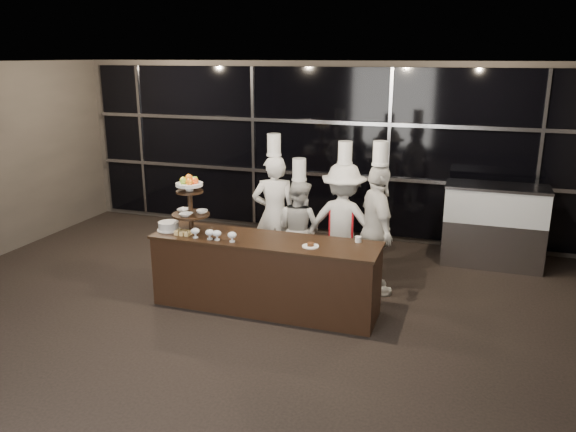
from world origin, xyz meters
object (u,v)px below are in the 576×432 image
(chef_c, at_px, (343,223))
(chef_a, at_px, (274,213))
(buffet_counter, at_px, (265,274))
(layer_cake, at_px, (169,226))
(display_case, at_px, (494,221))
(chef_b, at_px, (299,228))
(chef_d, at_px, (377,229))
(display_stand, at_px, (190,199))

(chef_c, bearing_deg, chef_a, -179.60)
(buffet_counter, bearing_deg, layer_cake, -177.80)
(display_case, xyz_separation_m, chef_b, (-2.64, -1.37, 0.04))
(chef_a, relative_size, chef_d, 1.00)
(display_case, bearing_deg, chef_c, -146.74)
(chef_a, bearing_deg, chef_b, -5.68)
(display_stand, bearing_deg, chef_d, 22.68)
(chef_a, distance_m, chef_b, 0.42)
(display_case, relative_size, chef_b, 0.85)
(display_stand, bearing_deg, layer_cake, -170.56)
(buffet_counter, xyz_separation_m, display_stand, (-1.00, -0.00, 0.87))
(display_case, bearing_deg, display_stand, -145.66)
(display_stand, distance_m, chef_c, 2.15)
(display_case, distance_m, chef_d, 2.20)
(display_case, bearing_deg, chef_b, -152.66)
(layer_cake, distance_m, display_case, 4.78)
(buffet_counter, bearing_deg, chef_b, 86.52)
(chef_c, bearing_deg, chef_d, -29.05)
(display_stand, distance_m, chef_d, 2.45)
(buffet_counter, xyz_separation_m, chef_a, (-0.31, 1.21, 0.43))
(display_stand, bearing_deg, display_case, 34.34)
(display_stand, distance_m, chef_b, 1.70)
(layer_cake, height_order, chef_c, chef_c)
(buffet_counter, xyz_separation_m, chef_b, (0.07, 1.17, 0.26))
(chef_d, bearing_deg, chef_b, 168.03)
(display_stand, relative_size, chef_a, 0.36)
(chef_a, bearing_deg, layer_cake, -128.17)
(display_case, height_order, chef_a, chef_a)
(display_stand, relative_size, chef_c, 0.38)
(chef_d, bearing_deg, chef_a, 169.58)
(buffet_counter, relative_size, chef_b, 1.65)
(display_stand, xyz_separation_m, chef_c, (1.70, 1.22, -0.49))
(chef_d, bearing_deg, display_case, 47.13)
(display_stand, height_order, layer_cake, display_stand)
(chef_a, distance_m, chef_d, 1.55)
(chef_a, bearing_deg, chef_c, 0.40)
(chef_d, bearing_deg, chef_c, 150.95)
(display_stand, relative_size, layer_cake, 2.48)
(layer_cake, distance_m, chef_d, 2.70)
(display_stand, relative_size, display_case, 0.51)
(display_stand, bearing_deg, chef_c, 35.58)
(buffet_counter, relative_size, chef_c, 1.43)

